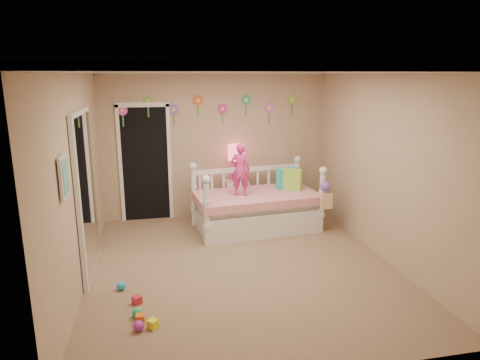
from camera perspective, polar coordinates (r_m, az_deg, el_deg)
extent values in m
cube|color=#7F684C|center=(5.88, 0.23, -11.43)|extent=(4.00, 4.50, 0.01)
cube|color=white|center=(5.32, 0.26, 14.80)|extent=(4.00, 4.50, 0.01)
cube|color=tan|center=(7.63, -3.25, 4.70)|extent=(4.00, 0.01, 2.60)
cube|color=tan|center=(5.42, -20.93, 0.00)|extent=(0.01, 4.50, 2.60)
cube|color=tan|center=(6.18, 18.73, 1.80)|extent=(0.01, 4.50, 2.60)
cube|color=#25BDB8|center=(7.35, 6.27, 0.25)|extent=(0.38, 0.21, 0.36)
cube|color=#A1E245|center=(7.28, 6.80, 0.10)|extent=(0.39, 0.33, 0.36)
imported|color=#DF3287|center=(6.81, 0.04, 1.38)|extent=(0.36, 0.29, 0.85)
cube|color=white|center=(7.73, -0.49, -2.50)|extent=(0.41, 0.32, 0.67)
sphere|color=#CF1B83|center=(7.62, -0.49, 0.56)|extent=(0.18, 0.18, 0.18)
cylinder|color=#CF1B83|center=(7.58, -0.50, 1.94)|extent=(0.03, 0.03, 0.38)
cylinder|color=#F0486C|center=(7.53, -0.50, 3.72)|extent=(0.30, 0.30, 0.28)
cube|color=black|center=(7.59, -12.59, 2.30)|extent=(0.90, 0.04, 2.07)
cube|color=white|center=(5.76, -19.87, -1.70)|extent=(0.07, 1.30, 2.10)
cube|color=white|center=(4.50, -22.56, 0.41)|extent=(0.05, 0.34, 0.42)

